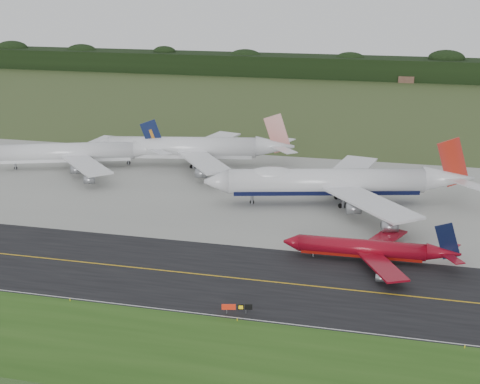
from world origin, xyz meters
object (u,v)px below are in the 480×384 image
Objects in this scene: jet_star_tail at (194,148)px; jet_red_737 at (371,249)px; jet_ba_747 at (336,182)px; jet_navy_gold at (77,153)px; taxiway_sign at (237,307)px.

jet_red_737 is at bearing -47.12° from jet_star_tail.
jet_red_737 is 0.57× the size of jet_star_tail.
jet_ba_747 is 1.10× the size of jet_star_tail.
jet_star_tail is at bearing 150.17° from jet_ba_747.
jet_red_737 is (10.97, -35.30, -3.28)m from jet_ba_747.
jet_star_tail reaches higher than jet_navy_gold.
jet_ba_747 is 1.25× the size of jet_navy_gold.
jet_star_tail is (33.96, 11.14, 0.72)m from jet_navy_gold.
jet_navy_gold reaches higher than taxiway_sign.
taxiway_sign is (-21.50, -28.46, -1.44)m from jet_red_737.
jet_navy_gold is 35.75m from jet_star_tail.
jet_ba_747 is 37.11m from jet_red_737.
jet_red_737 is at bearing -72.74° from jet_ba_747.
jet_navy_gold is 10.48× the size of taxiway_sign.
jet_navy_gold is 0.88× the size of jet_star_tail.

